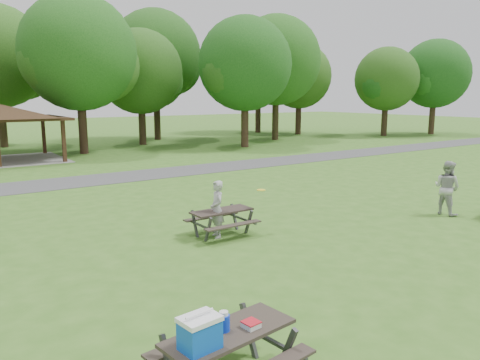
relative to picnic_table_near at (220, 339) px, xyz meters
name	(u,v)px	position (x,y,z in m)	size (l,w,h in m)	color
ground	(296,255)	(4.67, 3.67, -0.78)	(160.00, 160.00, 0.00)	#36651D
asphalt_path	(110,178)	(4.67, 17.67, -0.77)	(120.00, 3.20, 0.02)	#414143
tree_row_e	(80,56)	(6.77, 28.70, 6.00)	(8.40, 8.00, 11.02)	black
tree_row_f	(141,74)	(12.76, 32.20, 5.06)	(7.35, 7.00, 9.55)	black
tree_row_g	(246,67)	(18.76, 25.70, 5.55)	(7.77, 7.40, 10.25)	#302015
tree_row_h	(277,63)	(24.77, 29.20, 6.24)	(8.61, 8.20, 11.37)	black
tree_row_i	(300,78)	(30.76, 32.70, 5.13)	(7.14, 6.80, 9.52)	black
tree_row_j	(387,81)	(36.75, 26.20, 4.78)	(6.72, 6.40, 8.96)	black
tree_deep_c	(156,59)	(15.78, 35.70, 6.66)	(8.82, 8.40, 11.90)	black
tree_deep_d	(259,69)	(28.77, 37.20, 6.24)	(8.40, 8.00, 11.27)	black
tree_flank_right	(435,76)	(42.76, 24.70, 5.37)	(7.56, 7.20, 9.97)	#302015
picnic_table_near	(220,339)	(0.00, 0.00, 0.00)	(2.13, 1.79, 1.36)	#2B241F
picnic_table_middle	(222,216)	(4.04, 6.28, -0.19)	(1.85, 1.50, 0.80)	black
frisbee_in_flight	(261,190)	(5.17, 5.83, 0.54)	(0.28, 0.28, 0.02)	yellow
frisbee_thrower	(217,209)	(3.84, 6.22, 0.06)	(0.61, 0.40, 1.68)	#A4A3A6
frisbee_catcher	(447,188)	(11.83, 3.90, 0.17)	(0.92, 0.72, 1.90)	#ACACAF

